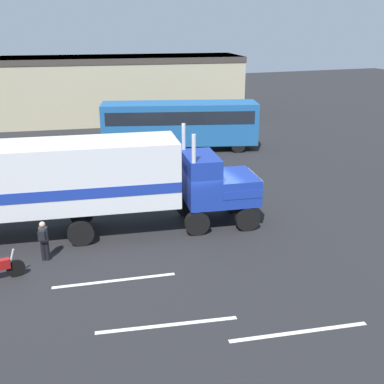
% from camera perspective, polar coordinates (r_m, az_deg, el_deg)
% --- Properties ---
extents(ground_plane, '(120.00, 120.00, 0.00)m').
position_cam_1_polar(ground_plane, '(21.75, 1.83, -3.96)').
color(ground_plane, '#232326').
extents(lane_stripe_near, '(4.39, 0.71, 0.01)m').
position_cam_1_polar(lane_stripe_near, '(17.51, -9.35, -10.55)').
color(lane_stripe_near, silver).
rests_on(lane_stripe_near, ground_plane).
extents(lane_stripe_mid, '(4.36, 0.90, 0.01)m').
position_cam_1_polar(lane_stripe_mid, '(15.09, -3.00, -15.81)').
color(lane_stripe_mid, silver).
rests_on(lane_stripe_mid, ground_plane).
extents(lane_stripe_far, '(4.38, 0.80, 0.01)m').
position_cam_1_polar(lane_stripe_far, '(15.14, 12.86, -16.22)').
color(lane_stripe_far, silver).
rests_on(lane_stripe_far, ground_plane).
extents(semi_truck, '(14.37, 4.56, 4.50)m').
position_cam_1_polar(semi_truck, '(20.45, -13.41, 1.48)').
color(semi_truck, '#193399').
rests_on(semi_truck, ground_plane).
extents(person_bystander, '(0.39, 0.48, 1.63)m').
position_cam_1_polar(person_bystander, '(19.13, -17.52, -5.49)').
color(person_bystander, black).
rests_on(person_bystander, ground_plane).
extents(parked_bus, '(11.28, 5.46, 3.40)m').
position_cam_1_polar(parked_bus, '(34.06, -1.49, 8.54)').
color(parked_bus, '#1E5999').
rests_on(parked_bus, ground_plane).
extents(building_backdrop, '(22.31, 9.11, 5.85)m').
position_cam_1_polar(building_backdrop, '(44.96, -8.31, 12.53)').
color(building_backdrop, '#B7AD8C').
rests_on(building_backdrop, ground_plane).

